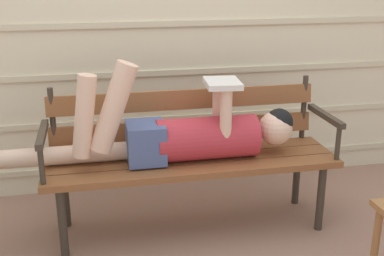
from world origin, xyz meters
name	(u,v)px	position (x,y,z in m)	size (l,w,h in m)	color
ground_plane	(194,233)	(0.00, 0.00, 0.00)	(12.00, 12.00, 0.00)	#936B56
house_siding	(171,23)	(0.00, 0.73, 1.09)	(4.22, 0.08, 2.18)	beige
park_bench	(190,148)	(0.00, 0.13, 0.47)	(1.60, 0.44, 0.81)	brown
reclining_person	(180,134)	(-0.07, 0.06, 0.58)	(1.76, 0.27, 0.58)	#B72D38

